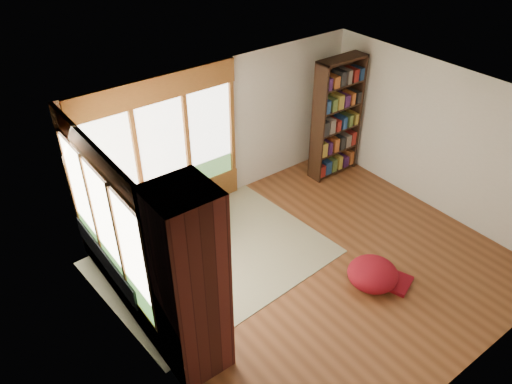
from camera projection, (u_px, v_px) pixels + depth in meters
floor at (317, 266)px, 7.77m from camera, size 5.50×5.50×0.00m
ceiling at (331, 113)px, 6.30m from camera, size 5.50×5.50×0.00m
wall_back at (224, 132)px, 8.68m from camera, size 5.50×0.04×2.60m
wall_front at (483, 303)px, 5.40m from camera, size 5.50×0.04×2.60m
wall_left at (147, 281)px, 5.67m from camera, size 0.04×5.00×2.60m
wall_right at (442, 141)px, 8.41m from camera, size 0.04×5.00×2.60m
windows_back at (163, 151)px, 8.04m from camera, size 2.82×0.10×1.90m
windows_left at (106, 225)px, 6.44m from camera, size 0.10×2.62×1.90m
roller_blind at (78, 171)px, 6.78m from camera, size 0.03×0.72×0.90m
brick_chimney at (190, 286)px, 5.61m from camera, size 0.70×0.70×2.60m
sectional_sofa at (151, 244)px, 7.75m from camera, size 2.20×2.20×0.80m
area_rug at (213, 257)px, 7.93m from camera, size 3.63×2.88×0.01m
bookshelf at (337, 118)px, 9.41m from camera, size 1.01×0.34×2.35m
pouf at (373, 273)px, 7.33m from camera, size 0.93×0.93×0.40m
dog_tan at (182, 211)px, 7.61m from camera, size 1.07×0.85×0.53m
dog_brindle at (145, 237)px, 7.15m from camera, size 0.62×0.90×0.46m
throw_pillows at (151, 217)px, 7.57m from camera, size 1.98×1.68×0.45m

